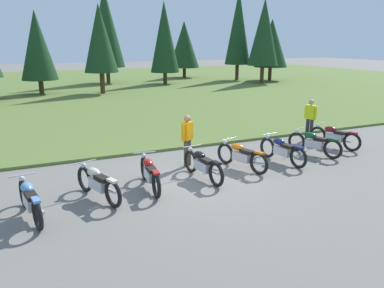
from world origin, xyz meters
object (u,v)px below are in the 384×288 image
motorcycle_maroon (334,136)px  rider_with_back_turned (187,137)px  motorcycle_red (150,173)px  motorcycle_british_green (314,143)px  motorcycle_orange (241,156)px  motorcycle_navy (282,150)px  motorcycle_black (203,165)px  motorcycle_cream (98,183)px  rider_near_row_end (310,117)px  motorcycle_sky_blue (30,200)px

motorcycle_maroon → rider_with_back_turned: bearing=177.5°
motorcycle_red → motorcycle_british_green: size_ratio=1.04×
motorcycle_orange → motorcycle_navy: (1.58, 0.01, 0.00)m
motorcycle_red → motorcycle_black: (1.63, 0.07, 0.00)m
motorcycle_red → motorcycle_black: size_ratio=1.00×
motorcycle_navy → rider_with_back_turned: rider_with_back_turned is taller
motorcycle_black → motorcycle_navy: 3.11m
motorcycle_red → motorcycle_cream: bearing=-173.6°
motorcycle_orange → motorcycle_navy: same height
motorcycle_cream → motorcycle_red: bearing=6.4°
motorcycle_black → motorcycle_orange: size_ratio=1.03×
motorcycle_navy → rider_near_row_end: bearing=34.8°
motorcycle_red → motorcycle_maroon: (7.69, 1.12, 0.00)m
motorcycle_black → motorcycle_maroon: same height
motorcycle_black → motorcycle_orange: bearing=12.0°
motorcycle_sky_blue → rider_near_row_end: 11.08m
motorcycle_black → motorcycle_british_green: bearing=7.3°
motorcycle_cream → motorcycle_red: size_ratio=0.96×
motorcycle_orange → motorcycle_cream: bearing=-173.1°
motorcycle_red → motorcycle_orange: 3.16m
motorcycle_british_green → motorcycle_maroon: bearing=17.9°
motorcycle_red → rider_with_back_turned: rider_with_back_turned is taller
motorcycle_cream → motorcycle_navy: size_ratio=0.96×
motorcycle_red → motorcycle_orange: same height
motorcycle_navy → motorcycle_sky_blue: bearing=-172.6°
motorcycle_black → motorcycle_british_green: (4.68, 0.60, 0.00)m
motorcycle_british_green → motorcycle_red: bearing=-173.9°
rider_near_row_end → rider_with_back_turned: same height
motorcycle_sky_blue → motorcycle_cream: bearing=15.7°
motorcycle_navy → motorcycle_maroon: (2.97, 0.72, 0.00)m
motorcycle_sky_blue → rider_near_row_end: size_ratio=1.25×
motorcycle_black → rider_near_row_end: bearing=21.3°
motorcycle_navy → rider_near_row_end: 3.55m
motorcycle_british_green → motorcycle_maroon: (1.38, 0.44, 0.00)m
rider_with_back_turned → motorcycle_orange: bearing=-35.0°
motorcycle_cream → rider_near_row_end: rider_near_row_end is taller
motorcycle_orange → rider_with_back_turned: (-1.41, 0.99, 0.51)m
motorcycle_cream → rider_with_back_turned: 3.55m
motorcycle_maroon → rider_with_back_turned: rider_with_back_turned is taller
motorcycle_british_green → rider_near_row_end: (1.30, 1.73, 0.51)m
motorcycle_british_green → rider_with_back_turned: 4.66m
motorcycle_sky_blue → motorcycle_orange: bearing=9.2°
motorcycle_navy → motorcycle_british_green: 1.61m
motorcycle_navy → motorcycle_maroon: size_ratio=1.03×
motorcycle_sky_blue → motorcycle_orange: (6.18, 1.01, 0.00)m
motorcycle_sky_blue → motorcycle_red: (3.04, 0.61, 0.00)m
motorcycle_maroon → motorcycle_orange: bearing=-170.9°
rider_near_row_end → rider_with_back_turned: (-5.88, -1.03, 0.00)m
motorcycle_sky_blue → motorcycle_black: same height
motorcycle_black → motorcycle_orange: 1.54m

